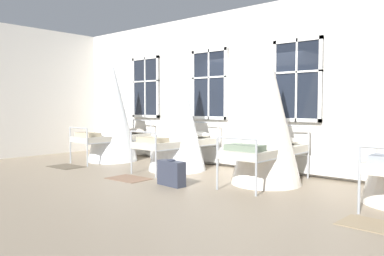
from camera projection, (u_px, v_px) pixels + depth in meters
ground at (217, 176)px, 7.78m from camera, size 21.64×21.64×0.00m
back_wall_with_windows at (252, 88)px, 8.63m from camera, size 11.82×0.10×3.59m
window_bank at (249, 123)px, 8.58m from camera, size 7.81×0.10×2.68m
cot_first at (112, 111)px, 9.94m from camera, size 1.27×2.02×2.64m
cot_second at (177, 113)px, 8.51m from camera, size 1.27×2.01×2.58m
cot_third at (267, 115)px, 6.99m from camera, size 1.27×2.01×2.56m
rug_first at (66, 167)px, 9.00m from camera, size 0.82×0.59×0.01m
rug_second at (129, 179)px, 7.52m from camera, size 0.82×0.59×0.01m
rug_fourth at (376, 226)px, 4.56m from camera, size 0.82×0.59×0.01m
suitcase_dark at (171, 173)px, 6.87m from camera, size 0.58×0.26×0.47m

